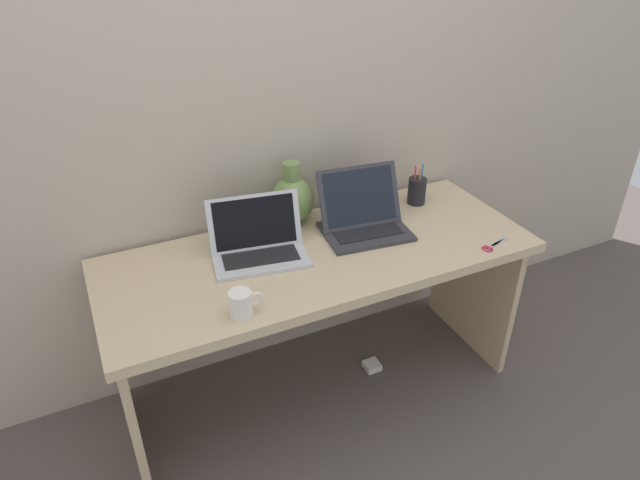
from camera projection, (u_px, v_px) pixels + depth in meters
The scene contains 10 objects.
ground_plane at pixel (320, 386), 2.47m from camera, with size 6.00×6.00×0.00m, color #564C47.
back_wall at pixel (279, 95), 2.13m from camera, with size 4.40×0.04×2.40m, color #BCAD99.
desk at pixel (320, 282), 2.18m from camera, with size 1.63×0.64×0.70m.
laptop_left at pixel (258, 241), 2.06m from camera, with size 0.37×0.28×0.21m.
laptop_right at pixel (363, 215), 2.22m from camera, with size 0.36×0.29×0.24m.
green_vase at pixel (292, 199), 2.25m from camera, with size 0.18×0.18×0.26m.
coffee_mug at pixel (242, 303), 1.76m from camera, with size 0.11×0.08×0.09m.
pen_cup at pixel (417, 190), 2.42m from camera, with size 0.08×0.08×0.19m.
scissors at pixel (492, 246), 2.13m from camera, with size 0.15×0.07×0.01m.
power_brick at pixel (372, 366), 2.56m from camera, with size 0.07×0.07×0.03m, color white.
Camera 1 is at (-0.76, -1.61, 1.83)m, focal length 31.54 mm.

